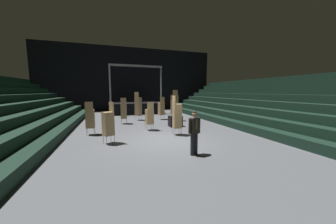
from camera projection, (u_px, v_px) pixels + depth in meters
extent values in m
cube|color=#515459|center=(167.00, 141.00, 8.72)|extent=(22.00, 30.00, 0.10)
cube|color=black|center=(131.00, 79.00, 22.38)|extent=(22.00, 0.30, 8.00)
cube|color=black|center=(49.00, 140.00, 7.96)|extent=(0.75, 24.00, 0.45)
cube|color=black|center=(29.00, 132.00, 7.68)|extent=(0.75, 24.00, 0.45)
cube|color=black|center=(7.00, 123.00, 7.39)|extent=(0.75, 24.00, 0.45)
cube|color=black|center=(240.00, 126.00, 11.30)|extent=(0.75, 24.00, 0.45)
cube|color=black|center=(250.00, 118.00, 11.48)|extent=(0.75, 24.00, 0.45)
cube|color=black|center=(259.00, 111.00, 11.65)|extent=(0.75, 24.00, 0.45)
cube|color=black|center=(268.00, 104.00, 11.83)|extent=(0.75, 24.00, 0.45)
cube|color=black|center=(277.00, 97.00, 12.01)|extent=(0.75, 24.00, 0.45)
cube|color=black|center=(285.00, 91.00, 12.19)|extent=(0.75, 24.00, 0.45)
cube|color=black|center=(293.00, 85.00, 12.37)|extent=(0.75, 24.00, 0.45)
cube|color=black|center=(301.00, 79.00, 12.55)|extent=(0.75, 24.00, 0.45)
cube|color=black|center=(136.00, 108.00, 19.40)|extent=(5.78, 2.83, 1.17)
cylinder|color=#9EA0A8|center=(110.00, 85.00, 17.19)|extent=(0.16, 0.16, 3.89)
cylinder|color=#9EA0A8|center=(161.00, 85.00, 18.82)|extent=(0.16, 0.16, 3.89)
cube|color=#9EA0A8|center=(136.00, 66.00, 17.77)|extent=(5.48, 0.20, 0.20)
cylinder|color=black|center=(112.00, 67.00, 17.06)|extent=(0.18, 0.18, 0.22)
cylinder|color=black|center=(128.00, 68.00, 17.55)|extent=(0.18, 0.18, 0.22)
cylinder|color=black|center=(144.00, 68.00, 18.05)|extent=(0.18, 0.18, 0.22)
cylinder|color=black|center=(159.00, 69.00, 18.54)|extent=(0.18, 0.18, 0.22)
cylinder|color=black|center=(196.00, 144.00, 6.73)|extent=(0.15, 0.15, 0.85)
cylinder|color=black|center=(192.00, 145.00, 6.63)|extent=(0.15, 0.15, 0.85)
cube|color=silver|center=(196.00, 126.00, 6.54)|extent=(0.20, 0.15, 0.60)
cube|color=black|center=(194.00, 126.00, 6.59)|extent=(0.45, 0.34, 0.60)
cube|color=brown|center=(197.00, 124.00, 6.49)|extent=(0.06, 0.03, 0.38)
cylinder|color=black|center=(199.00, 125.00, 6.72)|extent=(0.12, 0.12, 0.55)
cylinder|color=black|center=(190.00, 126.00, 6.45)|extent=(0.12, 0.12, 0.55)
sphere|color=#936B4C|center=(195.00, 114.00, 6.54)|extent=(0.20, 0.20, 0.20)
sphere|color=black|center=(195.00, 113.00, 6.53)|extent=(0.16, 0.16, 0.16)
cylinder|color=#B2B5BA|center=(177.00, 116.00, 15.67)|extent=(0.02, 0.02, 0.40)
cylinder|color=#B2B5BA|center=(174.00, 117.00, 15.37)|extent=(0.02, 0.02, 0.40)
cylinder|color=#B2B5BA|center=(173.00, 116.00, 15.90)|extent=(0.02, 0.02, 0.40)
cylinder|color=#B2B5BA|center=(171.00, 116.00, 15.60)|extent=(0.02, 0.02, 0.40)
cube|color=#A38456|center=(174.00, 114.00, 15.61)|extent=(0.61, 0.61, 0.08)
cube|color=#A38456|center=(174.00, 113.00, 15.60)|extent=(0.61, 0.61, 0.08)
cube|color=#A38456|center=(174.00, 112.00, 15.59)|extent=(0.61, 0.61, 0.08)
cube|color=#A38456|center=(174.00, 111.00, 15.58)|extent=(0.61, 0.61, 0.08)
cube|color=#A38456|center=(174.00, 110.00, 15.57)|extent=(0.61, 0.61, 0.08)
cube|color=#A38456|center=(174.00, 109.00, 15.56)|extent=(0.61, 0.61, 0.08)
cube|color=#A38456|center=(174.00, 108.00, 15.55)|extent=(0.61, 0.61, 0.08)
cube|color=#A38456|center=(174.00, 107.00, 15.54)|extent=(0.61, 0.61, 0.08)
cube|color=#A38456|center=(174.00, 106.00, 15.53)|extent=(0.61, 0.61, 0.08)
cube|color=#A38456|center=(174.00, 105.00, 15.52)|extent=(0.61, 0.61, 0.08)
cube|color=#A38456|center=(174.00, 104.00, 15.51)|extent=(0.61, 0.61, 0.08)
cube|color=#A38456|center=(174.00, 103.00, 15.50)|extent=(0.61, 0.61, 0.08)
cube|color=#A38456|center=(174.00, 102.00, 15.49)|extent=(0.61, 0.61, 0.08)
cube|color=#A38456|center=(174.00, 101.00, 15.47)|extent=(0.61, 0.61, 0.08)
cube|color=#A38456|center=(174.00, 100.00, 15.46)|extent=(0.61, 0.61, 0.08)
cube|color=#A38456|center=(172.00, 97.00, 15.55)|extent=(0.36, 0.27, 0.46)
cylinder|color=#B2B5BA|center=(146.00, 127.00, 11.05)|extent=(0.02, 0.02, 0.40)
cylinder|color=#B2B5BA|center=(151.00, 126.00, 11.22)|extent=(0.02, 0.02, 0.40)
cylinder|color=#B2B5BA|center=(148.00, 128.00, 10.71)|extent=(0.02, 0.02, 0.40)
cylinder|color=#B2B5BA|center=(153.00, 127.00, 10.89)|extent=(0.02, 0.02, 0.40)
cube|color=#A38456|center=(150.00, 123.00, 10.94)|extent=(0.50, 0.50, 0.08)
cube|color=#A38456|center=(150.00, 122.00, 10.93)|extent=(0.50, 0.50, 0.08)
cube|color=#A38456|center=(149.00, 121.00, 10.92)|extent=(0.50, 0.50, 0.08)
cube|color=#A38456|center=(149.00, 119.00, 10.91)|extent=(0.50, 0.50, 0.08)
cube|color=#A38456|center=(149.00, 118.00, 10.90)|extent=(0.50, 0.50, 0.08)
cube|color=#A38456|center=(149.00, 117.00, 10.89)|extent=(0.50, 0.50, 0.08)
cube|color=#A38456|center=(149.00, 115.00, 10.88)|extent=(0.50, 0.50, 0.08)
cube|color=#A38456|center=(149.00, 114.00, 10.87)|extent=(0.50, 0.50, 0.08)
cube|color=#A38456|center=(149.00, 113.00, 10.86)|extent=(0.50, 0.50, 0.08)
cube|color=#A38456|center=(149.00, 111.00, 10.85)|extent=(0.50, 0.50, 0.08)
cube|color=#A38456|center=(149.00, 110.00, 10.84)|extent=(0.50, 0.50, 0.08)
cube|color=#A38456|center=(150.00, 106.00, 10.63)|extent=(0.41, 0.11, 0.46)
cylinder|color=#B2B5BA|center=(106.00, 141.00, 7.88)|extent=(0.02, 0.02, 0.40)
cylinder|color=#B2B5BA|center=(103.00, 139.00, 8.15)|extent=(0.02, 0.02, 0.40)
cylinder|color=#B2B5BA|center=(114.00, 139.00, 8.13)|extent=(0.02, 0.02, 0.40)
cylinder|color=#B2B5BA|center=(111.00, 138.00, 8.41)|extent=(0.02, 0.02, 0.40)
cube|color=#A38456|center=(109.00, 134.00, 8.11)|extent=(0.58, 0.58, 0.08)
cube|color=#A38456|center=(108.00, 133.00, 8.10)|extent=(0.58, 0.58, 0.08)
cube|color=#A38456|center=(108.00, 131.00, 8.09)|extent=(0.58, 0.58, 0.08)
cube|color=#A38456|center=(108.00, 129.00, 8.08)|extent=(0.58, 0.58, 0.08)
cube|color=#A38456|center=(108.00, 127.00, 8.07)|extent=(0.58, 0.58, 0.08)
cube|color=#A38456|center=(108.00, 125.00, 8.06)|extent=(0.58, 0.58, 0.08)
cube|color=#A38456|center=(108.00, 124.00, 8.05)|extent=(0.58, 0.58, 0.08)
cube|color=#A38456|center=(108.00, 122.00, 8.04)|extent=(0.58, 0.58, 0.08)
cube|color=#A38456|center=(108.00, 120.00, 8.03)|extent=(0.58, 0.58, 0.08)
cube|color=#A38456|center=(108.00, 118.00, 8.02)|extent=(0.58, 0.58, 0.08)
cube|color=#A38456|center=(108.00, 116.00, 8.01)|extent=(0.58, 0.58, 0.08)
cube|color=#A38456|center=(108.00, 115.00, 8.00)|extent=(0.58, 0.58, 0.08)
cube|color=#A38456|center=(108.00, 113.00, 7.99)|extent=(0.58, 0.58, 0.08)
cube|color=#A38456|center=(111.00, 107.00, 8.09)|extent=(0.21, 0.39, 0.46)
cylinder|color=#B2B5BA|center=(174.00, 118.00, 14.74)|extent=(0.02, 0.02, 0.40)
cylinder|color=#B2B5BA|center=(178.00, 118.00, 14.67)|extent=(0.02, 0.02, 0.40)
cylinder|color=#B2B5BA|center=(173.00, 119.00, 14.37)|extent=(0.02, 0.02, 0.40)
cylinder|color=#B2B5BA|center=(177.00, 119.00, 14.30)|extent=(0.02, 0.02, 0.40)
cube|color=#A38456|center=(175.00, 115.00, 14.49)|extent=(0.60, 0.60, 0.08)
cube|color=#A38456|center=(175.00, 114.00, 14.48)|extent=(0.60, 0.60, 0.08)
cube|color=#A38456|center=(175.00, 113.00, 14.47)|extent=(0.60, 0.60, 0.08)
cube|color=#A38456|center=(175.00, 112.00, 14.46)|extent=(0.60, 0.60, 0.08)
cube|color=#A38456|center=(175.00, 111.00, 14.45)|extent=(0.60, 0.60, 0.08)
cube|color=#A38456|center=(175.00, 110.00, 14.44)|extent=(0.60, 0.60, 0.08)
cube|color=#A38456|center=(175.00, 109.00, 14.43)|extent=(0.60, 0.60, 0.08)
cube|color=#A38456|center=(175.00, 108.00, 14.42)|extent=(0.60, 0.60, 0.08)
cube|color=#A38456|center=(176.00, 107.00, 14.41)|extent=(0.60, 0.60, 0.08)
cube|color=#A38456|center=(176.00, 106.00, 14.40)|extent=(0.60, 0.60, 0.08)
cube|color=#A38456|center=(176.00, 105.00, 14.39)|extent=(0.60, 0.60, 0.08)
cube|color=#A38456|center=(176.00, 104.00, 14.38)|extent=(0.60, 0.60, 0.08)
cube|color=#A38456|center=(176.00, 103.00, 14.37)|extent=(0.60, 0.60, 0.08)
cube|color=#A38456|center=(176.00, 102.00, 14.36)|extent=(0.60, 0.60, 0.08)
cube|color=#A38456|center=(176.00, 101.00, 14.35)|extent=(0.60, 0.60, 0.08)
cube|color=#A38456|center=(176.00, 100.00, 14.34)|extent=(0.60, 0.60, 0.08)
cube|color=#A38456|center=(176.00, 99.00, 14.33)|extent=(0.60, 0.60, 0.08)
cube|color=#A38456|center=(176.00, 98.00, 14.32)|extent=(0.60, 0.60, 0.08)
cube|color=#A38456|center=(176.00, 97.00, 14.31)|extent=(0.60, 0.60, 0.08)
cube|color=#A38456|center=(176.00, 96.00, 14.30)|extent=(0.60, 0.60, 0.08)
cube|color=#A38456|center=(175.00, 93.00, 14.08)|extent=(0.38, 0.24, 0.46)
cylinder|color=#B2B5BA|center=(122.00, 121.00, 13.27)|extent=(0.02, 0.02, 0.40)
cylinder|color=#B2B5BA|center=(127.00, 121.00, 13.36)|extent=(0.02, 0.02, 0.40)
cylinder|color=#B2B5BA|center=(121.00, 122.00, 12.90)|extent=(0.02, 0.02, 0.40)
cylinder|color=#B2B5BA|center=(127.00, 121.00, 12.99)|extent=(0.02, 0.02, 0.40)
cube|color=#A38456|center=(124.00, 118.00, 13.10)|extent=(0.48, 0.48, 0.08)
cube|color=#A38456|center=(124.00, 117.00, 13.09)|extent=(0.48, 0.48, 0.08)
cube|color=#A38456|center=(124.00, 116.00, 13.08)|extent=(0.48, 0.48, 0.08)
cube|color=#A38456|center=(124.00, 115.00, 13.07)|extent=(0.48, 0.48, 0.08)
cube|color=#A38456|center=(124.00, 113.00, 13.06)|extent=(0.48, 0.48, 0.08)
cube|color=#A38456|center=(124.00, 112.00, 13.05)|extent=(0.48, 0.48, 0.08)
cube|color=#A38456|center=(124.00, 111.00, 13.04)|extent=(0.48, 0.48, 0.08)
cube|color=#A38456|center=(124.00, 110.00, 13.03)|extent=(0.48, 0.48, 0.08)
cube|color=#A38456|center=(124.00, 109.00, 13.02)|extent=(0.48, 0.48, 0.08)
cube|color=#A38456|center=(124.00, 108.00, 13.01)|extent=(0.48, 0.48, 0.08)
cube|color=#A38456|center=(124.00, 107.00, 13.00)|extent=(0.48, 0.48, 0.08)
cube|color=#A38456|center=(124.00, 106.00, 12.99)|extent=(0.48, 0.48, 0.08)
cube|color=#A38456|center=(124.00, 105.00, 12.98)|extent=(0.48, 0.48, 0.08)
cube|color=#A38456|center=(123.00, 101.00, 12.76)|extent=(0.41, 0.09, 0.46)
cylinder|color=#B2B5BA|center=(138.00, 117.00, 15.00)|extent=(0.02, 0.02, 0.40)
cylinder|color=#B2B5BA|center=(142.00, 118.00, 14.83)|extent=(0.02, 0.02, 0.40)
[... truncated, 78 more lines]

